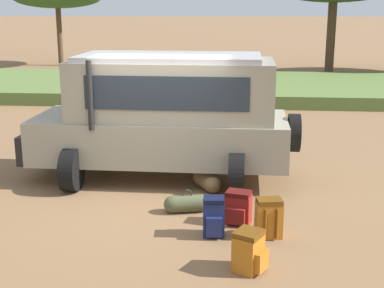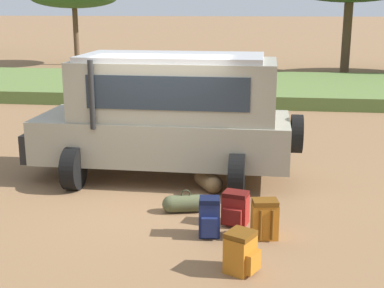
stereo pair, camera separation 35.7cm
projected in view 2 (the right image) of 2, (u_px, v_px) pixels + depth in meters
name	position (u px, v px, depth m)	size (l,w,h in m)	color
ground_plane	(157.00, 196.00, 9.64)	(320.00, 320.00, 0.00)	olive
grass_bank	(214.00, 87.00, 21.09)	(120.00, 7.00, 0.44)	#5B7538
safari_vehicle	(168.00, 114.00, 10.43)	(5.36, 2.78, 2.44)	gray
backpack_beside_front_wheel	(241.00, 252.00, 6.86)	(0.49, 0.47, 0.55)	#B26619
backpack_cluster_center	(209.00, 218.00, 7.93)	(0.33, 0.39, 0.60)	navy
backpack_near_rear_wheel	(235.00, 208.00, 8.38)	(0.44, 0.44, 0.53)	maroon
backpack_outermost	(265.00, 219.00, 7.86)	(0.42, 0.41, 0.60)	#B26619
duffel_bag_low_black_case	(186.00, 203.00, 8.90)	(0.78, 0.40, 0.39)	#4C5133
duffel_bag_soft_canvas	(208.00, 181.00, 9.97)	(0.57, 0.75, 0.44)	brown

